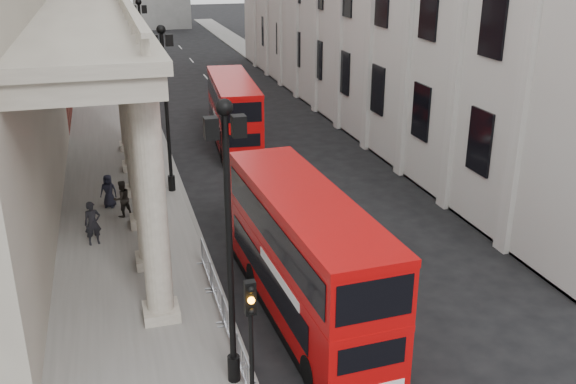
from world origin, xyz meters
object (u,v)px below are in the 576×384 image
object	(u,v)px
lamp_post_south	(229,230)
pedestrian_a	(93,223)
bus_far	(233,111)
traffic_light	(251,329)
pedestrian_b	(122,199)
pedestrian_c	(109,191)
lamp_post_north	(142,50)
bus_near	(305,255)
lamp_post_mid	(166,99)

from	to	relation	value
lamp_post_south	pedestrian_a	size ratio (longest dim) A/B	4.40
bus_far	pedestrian_a	bearing A→B (deg)	-119.31
traffic_light	pedestrian_b	distance (m)	15.65
pedestrian_c	traffic_light	bearing A→B (deg)	-61.13
lamp_post_north	bus_near	bearing A→B (deg)	-84.02
lamp_post_north	pedestrian_b	world-z (taller)	lamp_post_north
lamp_post_south	pedestrian_a	distance (m)	11.86
lamp_post_north	pedestrian_c	world-z (taller)	lamp_post_north
traffic_light	bus_far	bearing A→B (deg)	79.58
lamp_post_south	lamp_post_north	xyz separation A→B (m)	(0.00, 32.00, 0.00)
traffic_light	pedestrian_a	xyz separation A→B (m)	(-3.96, 12.56, -2.04)
lamp_post_mid	bus_far	xyz separation A→B (m)	(4.76, 7.34, -2.70)
lamp_post_mid	pedestrian_b	bearing A→B (deg)	-133.02
pedestrian_b	traffic_light	bearing A→B (deg)	72.20
bus_near	pedestrian_c	bearing A→B (deg)	115.15
bus_far	pedestrian_c	bearing A→B (deg)	-127.47
bus_far	pedestrian_c	size ratio (longest dim) A/B	6.13
bus_near	pedestrian_b	xyz separation A→B (m)	(-5.61, 10.35, -1.35)
lamp_post_north	bus_near	xyz separation A→B (m)	(3.05, -29.09, -2.57)
lamp_post_mid	lamp_post_south	bearing A→B (deg)	-90.00
traffic_light	pedestrian_a	bearing A→B (deg)	107.49
pedestrian_b	lamp_post_mid	bearing A→B (deg)	-160.69
lamp_post_south	bus_near	xyz separation A→B (m)	(3.05, 2.91, -2.57)
pedestrian_a	pedestrian_b	bearing A→B (deg)	52.02
pedestrian_c	pedestrian_a	bearing A→B (deg)	-82.25
bus_near	pedestrian_c	size ratio (longest dim) A/B	6.45
pedestrian_b	pedestrian_c	distance (m)	1.47
bus_near	bus_far	xyz separation A→B (m)	(1.71, 20.43, -0.13)
bus_near	bus_far	distance (m)	20.50
pedestrian_c	bus_far	bearing A→B (deg)	65.75
traffic_light	bus_near	size ratio (longest dim) A/B	0.41
lamp_post_south	pedestrian_b	distance (m)	14.06
lamp_post_south	traffic_light	xyz separation A→B (m)	(0.10, -2.02, -1.80)
lamp_post_south	bus_near	world-z (taller)	lamp_post_south
lamp_post_mid	pedestrian_c	world-z (taller)	lamp_post_mid
lamp_post_south	pedestrian_b	world-z (taller)	lamp_post_south
pedestrian_a	pedestrian_c	size ratio (longest dim) A/B	1.17
lamp_post_south	pedestrian_b	size ratio (longest dim) A/B	4.78
traffic_light	pedestrian_c	xyz separation A→B (m)	(-3.23, 16.63, -2.17)
bus_near	pedestrian_a	size ratio (longest dim) A/B	5.53
bus_near	pedestrian_c	xyz separation A→B (m)	(-6.18, 11.70, -1.41)
pedestrian_c	lamp_post_north	bearing A→B (deg)	97.66
lamp_post_south	bus_near	bearing A→B (deg)	43.69
lamp_post_south	lamp_post_north	world-z (taller)	same
pedestrian_b	lamp_post_north	bearing A→B (deg)	-125.45
lamp_post_mid	traffic_light	distance (m)	18.11
traffic_light	bus_far	distance (m)	25.80
lamp_post_mid	bus_near	world-z (taller)	lamp_post_mid
pedestrian_c	lamp_post_mid	bearing A→B (deg)	41.82
lamp_post_north	lamp_post_south	bearing A→B (deg)	-90.00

